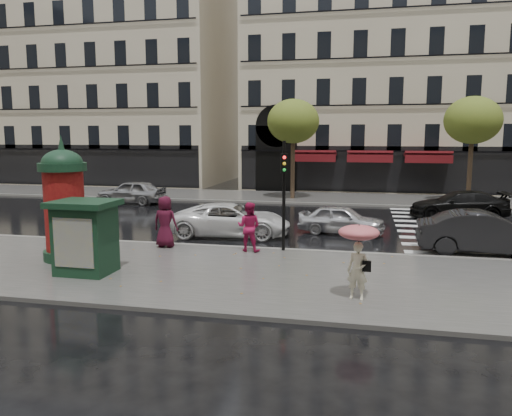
% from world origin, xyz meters
% --- Properties ---
extents(ground, '(160.00, 160.00, 0.00)m').
position_xyz_m(ground, '(0.00, 0.00, 0.00)').
color(ground, black).
rests_on(ground, ground).
extents(near_sidewalk, '(90.00, 7.00, 0.12)m').
position_xyz_m(near_sidewalk, '(0.00, -0.50, 0.06)').
color(near_sidewalk, '#474744').
rests_on(near_sidewalk, ground).
extents(far_sidewalk, '(90.00, 6.00, 0.12)m').
position_xyz_m(far_sidewalk, '(0.00, 19.00, 0.06)').
color(far_sidewalk, '#474744').
rests_on(far_sidewalk, ground).
extents(near_kerb, '(90.00, 0.25, 0.14)m').
position_xyz_m(near_kerb, '(0.00, 3.00, 0.07)').
color(near_kerb, slate).
rests_on(near_kerb, ground).
extents(far_kerb, '(90.00, 0.25, 0.14)m').
position_xyz_m(far_kerb, '(0.00, 16.00, 0.07)').
color(far_kerb, slate).
rests_on(far_kerb, ground).
extents(zebra_crossing, '(3.60, 11.75, 0.01)m').
position_xyz_m(zebra_crossing, '(6.00, 9.60, 0.01)').
color(zebra_crossing, silver).
rests_on(zebra_crossing, ground).
extents(bldg_far_corner, '(26.00, 14.00, 22.90)m').
position_xyz_m(bldg_far_corner, '(6.00, 30.00, 11.31)').
color(bldg_far_corner, '#B7A88C').
rests_on(bldg_far_corner, ground).
extents(bldg_far_left, '(24.00, 14.00, 22.90)m').
position_xyz_m(bldg_far_left, '(-22.00, 30.00, 11.31)').
color(bldg_far_left, '#B7A88C').
rests_on(bldg_far_left, ground).
extents(tree_far_left, '(3.40, 3.40, 6.64)m').
position_xyz_m(tree_far_left, '(-2.00, 18.00, 5.17)').
color(tree_far_left, '#38281C').
rests_on(tree_far_left, ground).
extents(tree_far_right, '(3.40, 3.40, 6.64)m').
position_xyz_m(tree_far_right, '(9.00, 18.00, 5.17)').
color(tree_far_right, '#38281C').
rests_on(tree_far_right, ground).
extents(woman_umbrella, '(1.03, 1.03, 1.99)m').
position_xyz_m(woman_umbrella, '(2.58, -2.23, 1.43)').
color(woman_umbrella, beige).
rests_on(woman_umbrella, near_sidewalk).
extents(woman_red, '(0.94, 0.77, 1.79)m').
position_xyz_m(woman_red, '(-1.35, 2.40, 1.01)').
color(woman_red, '#AE1548').
rests_on(woman_red, near_sidewalk).
extents(man_burgundy, '(0.97, 0.66, 1.93)m').
position_xyz_m(man_burgundy, '(-4.57, 2.40, 1.08)').
color(man_burgundy, '#410D1E').
rests_on(man_burgundy, near_sidewalk).
extents(morris_column, '(1.55, 1.55, 4.18)m').
position_xyz_m(morris_column, '(-7.12, -0.07, 2.12)').
color(morris_column, '#13311E').
rests_on(morris_column, near_sidewalk).
extents(traffic_light, '(0.28, 0.39, 3.97)m').
position_xyz_m(traffic_light, '(-0.13, 2.72, 2.53)').
color(traffic_light, black).
rests_on(traffic_light, near_sidewalk).
extents(newsstand, '(1.86, 1.57, 2.23)m').
position_xyz_m(newsstand, '(-5.52, -1.50, 1.26)').
color(newsstand, '#13311E').
rests_on(newsstand, near_sidewalk).
extents(car_silver, '(3.90, 1.97, 1.27)m').
position_xyz_m(car_silver, '(1.75, 6.95, 0.64)').
color(car_silver, silver).
rests_on(car_silver, ground).
extents(car_darkgrey, '(4.76, 1.72, 1.56)m').
position_xyz_m(car_darkgrey, '(7.00, 4.20, 0.78)').
color(car_darkgrey, black).
rests_on(car_darkgrey, ground).
extents(car_white, '(5.26, 2.82, 1.41)m').
position_xyz_m(car_white, '(-2.85, 5.46, 0.70)').
color(car_white, white).
rests_on(car_white, ground).
extents(car_black, '(5.05, 2.39, 1.42)m').
position_xyz_m(car_black, '(7.53, 12.55, 0.71)').
color(car_black, black).
rests_on(car_black, ground).
extents(car_far_silver, '(4.47, 2.01, 1.49)m').
position_xyz_m(car_far_silver, '(-11.69, 14.06, 0.74)').
color(car_far_silver, '#9A9A9E').
rests_on(car_far_silver, ground).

